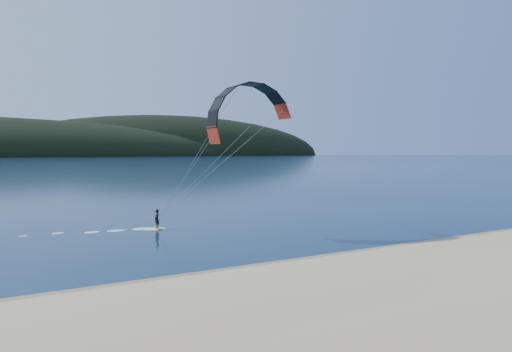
# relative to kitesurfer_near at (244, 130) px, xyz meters

# --- Properties ---
(ground) EXTENTS (1800.00, 1800.00, 0.00)m
(ground) POSITION_rel_kitesurfer_near_xyz_m (-6.40, -15.96, -8.42)
(ground) COLOR #071F3A
(ground) RESTS_ON ground
(wet_sand) EXTENTS (220.00, 2.50, 0.10)m
(wet_sand) POSITION_rel_kitesurfer_near_xyz_m (-6.40, -11.46, -8.37)
(wet_sand) COLOR #917C54
(wet_sand) RESTS_ON ground
(headland) EXTENTS (1200.00, 310.00, 140.00)m
(headland) POSITION_rel_kitesurfer_near_xyz_m (-5.77, 729.33, -8.42)
(headland) COLOR black
(headland) RESTS_ON ground
(kitesurfer_near) EXTENTS (20.80, 8.39, 12.20)m
(kitesurfer_near) POSITION_rel_kitesurfer_near_xyz_m (0.00, 0.00, 0.00)
(kitesurfer_near) COLOR yellow
(kitesurfer_near) RESTS_ON ground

